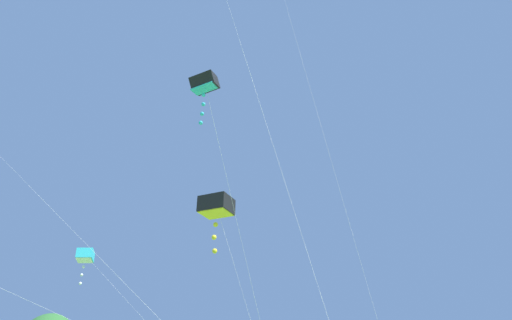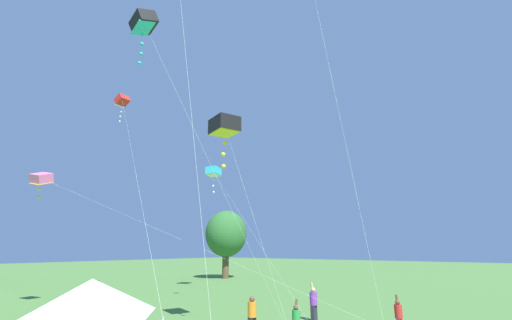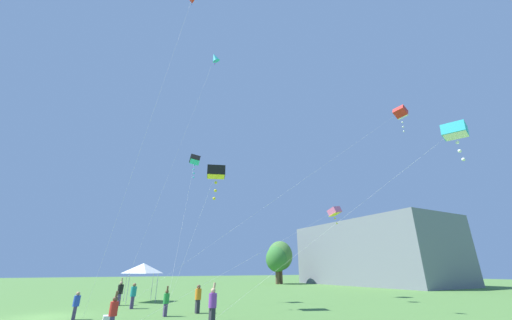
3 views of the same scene
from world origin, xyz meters
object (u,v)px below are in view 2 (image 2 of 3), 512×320
object	(u,v)px
festival_tent	(90,299)
kite_black_box_3	(144,24)
kite_pink_box_0	(42,179)
person_red_shirt	(399,315)
person_purple_shirt	(314,302)
kite_black_box_1	(224,127)
kite_red_box_2	(122,101)
kite_cyan_box_6	(213,172)
person_orange_shirt	(252,314)

from	to	relation	value
festival_tent	kite_black_box_3	size ratio (longest dim) A/B	0.24
kite_pink_box_0	kite_black_box_3	size ratio (longest dim) A/B	1.63
person_red_shirt	kite_pink_box_0	xyz separation A→B (m)	(-8.27, 22.23, 8.09)
person_purple_shirt	kite_black_box_1	xyz separation A→B (m)	(-5.78, 1.90, 9.38)
person_red_shirt	kite_red_box_2	xyz separation A→B (m)	(-0.48, 25.94, 18.12)
kite_pink_box_0	kite_cyan_box_6	xyz separation A→B (m)	(15.28, -2.61, 2.87)
kite_black_box_3	kite_cyan_box_6	distance (m)	22.58
festival_tent	person_orange_shirt	distance (m)	9.89
kite_red_box_2	person_red_shirt	bearing A→B (deg)	-88.95
person_orange_shirt	person_red_shirt	size ratio (longest dim) A/B	0.98
person_purple_shirt	kite_cyan_box_6	distance (m)	19.58
festival_tent	person_red_shirt	xyz separation A→B (m)	(13.91, -3.01, -1.97)
kite_pink_box_0	kite_cyan_box_6	distance (m)	15.76
person_red_shirt	kite_black_box_3	xyz separation A→B (m)	(-11.15, 6.29, 12.51)
kite_pink_box_0	kite_cyan_box_6	size ratio (longest dim) A/B	1.45
kite_black_box_1	kite_red_box_2	distance (m)	21.71
festival_tent	person_red_shirt	world-z (taller)	festival_tent
kite_pink_box_0	person_red_shirt	bearing A→B (deg)	-69.59
person_red_shirt	kite_cyan_box_6	bearing A→B (deg)	21.86
festival_tent	person_orange_shirt	xyz separation A→B (m)	(9.39, 2.47, -1.89)
person_red_shirt	kite_black_box_1	distance (m)	12.85
person_orange_shirt	person_red_shirt	distance (m)	7.10
kite_black_box_3	kite_cyan_box_6	size ratio (longest dim) A/B	0.89
festival_tent	kite_black_box_3	world-z (taller)	kite_black_box_3
kite_black_box_3	kite_pink_box_0	bearing A→B (deg)	79.78
festival_tent	kite_pink_box_0	size ratio (longest dim) A/B	0.14
person_red_shirt	kite_black_box_1	xyz separation A→B (m)	(-5.50, 6.65, 9.52)
kite_red_box_2	kite_black_box_1	bearing A→B (deg)	-104.58
kite_black_box_1	kite_black_box_3	distance (m)	6.40
person_orange_shirt	kite_black_box_3	distance (m)	14.11
kite_black_box_1	kite_black_box_3	world-z (taller)	kite_black_box_3
person_orange_shirt	kite_black_box_3	world-z (taller)	kite_black_box_3
kite_black_box_1	kite_red_box_2	size ratio (longest dim) A/B	0.44
kite_pink_box_0	kite_black_box_3	bearing A→B (deg)	-100.22
person_orange_shirt	kite_pink_box_0	bearing A→B (deg)	87.95
person_red_shirt	kite_cyan_box_6	xyz separation A→B (m)	(7.01, 19.62, 10.95)
person_orange_shirt	person_purple_shirt	bearing A→B (deg)	-23.30
person_orange_shirt	kite_black_box_1	distance (m)	9.56
person_orange_shirt	kite_red_box_2	size ratio (longest dim) A/B	0.07
kite_cyan_box_6	person_purple_shirt	bearing A→B (deg)	-114.32
person_orange_shirt	kite_cyan_box_6	bearing A→B (deg)	36.15
kite_cyan_box_6	kite_red_box_2	bearing A→B (deg)	139.83
kite_black_box_1	kite_cyan_box_6	bearing A→B (deg)	46.06
kite_black_box_1	kite_cyan_box_6	xyz separation A→B (m)	(12.51, 12.98, 1.43)
person_orange_shirt	kite_red_box_2	xyz separation A→B (m)	(4.04, 20.47, 18.04)
person_red_shirt	kite_pink_box_0	world-z (taller)	kite_pink_box_0
person_purple_shirt	kite_red_box_2	size ratio (longest dim) A/B	0.08
kite_black_box_3	kite_cyan_box_6	xyz separation A→B (m)	(18.16, 13.34, -1.55)
person_purple_shirt	kite_black_box_1	distance (m)	11.18
person_purple_shirt	kite_cyan_box_6	xyz separation A→B (m)	(6.72, 14.88, 10.81)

